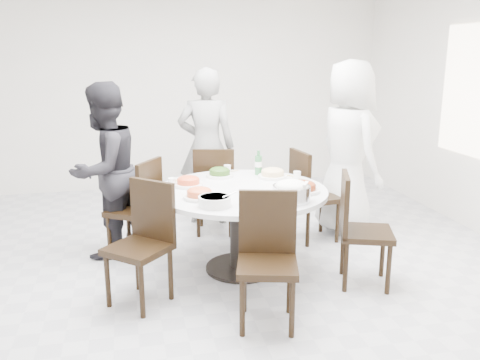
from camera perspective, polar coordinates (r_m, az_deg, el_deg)
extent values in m
cube|color=silver|center=(4.71, -3.44, -9.79)|extent=(6.00, 6.00, 0.01)
cube|color=white|center=(7.29, -7.51, 10.11)|extent=(6.00, 0.01, 2.80)
cube|color=white|center=(1.51, 14.80, -6.36)|extent=(6.00, 0.01, 2.80)
cylinder|color=white|center=(4.53, 0.14, -5.61)|extent=(1.50, 1.50, 0.75)
cube|color=black|center=(5.28, 8.49, -1.71)|extent=(0.47, 0.47, 0.95)
cube|color=black|center=(5.45, -2.82, -1.07)|extent=(0.51, 0.51, 0.95)
cube|color=black|center=(4.91, -11.91, -3.13)|extent=(0.58, 0.58, 0.95)
cube|color=black|center=(3.98, -11.39, -7.26)|extent=(0.59, 0.59, 0.95)
cube|color=black|center=(3.62, 3.10, -9.25)|extent=(0.52, 0.52, 0.95)
cube|color=black|center=(4.35, 14.02, -5.53)|extent=(0.54, 0.54, 0.95)
imported|color=silver|center=(5.47, 12.03, 3.48)|extent=(0.73, 0.98, 1.84)
imported|color=black|center=(5.71, -3.79, 3.75)|extent=(0.72, 0.55, 1.75)
imported|color=black|center=(4.93, -14.94, 1.01)|extent=(0.99, 1.02, 1.65)
cylinder|color=white|center=(4.84, -2.29, 0.73)|extent=(0.25, 0.25, 0.07)
cylinder|color=white|center=(4.82, 3.69, 0.68)|extent=(0.27, 0.27, 0.07)
cylinder|color=white|center=(4.53, -5.82, -0.28)|extent=(0.26, 0.26, 0.07)
cylinder|color=white|center=(4.35, 7.00, -0.87)|extent=(0.30, 0.30, 0.07)
cylinder|color=white|center=(4.14, -4.59, -1.66)|extent=(0.26, 0.26, 0.07)
cylinder|color=silver|center=(4.07, 5.79, -1.52)|extent=(0.30, 0.30, 0.13)
cylinder|color=white|center=(3.94, -2.85, -2.38)|extent=(0.26, 0.26, 0.08)
cylinder|color=#2B6D3A|center=(4.92, 2.08, 1.97)|extent=(0.07, 0.07, 0.24)
cylinder|color=white|center=(5.02, -1.91, 1.32)|extent=(0.07, 0.07, 0.08)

